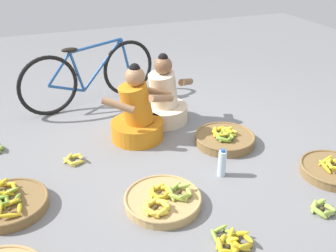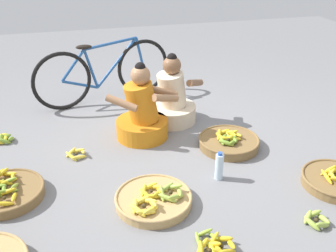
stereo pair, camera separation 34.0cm
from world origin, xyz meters
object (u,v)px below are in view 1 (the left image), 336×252
(loose_bananas_front_center, at_px, (232,242))
(water_bottle, at_px, (222,163))
(banana_basket_mid_left, at_px, (9,203))
(banana_basket_mid_right, at_px, (333,170))
(banana_basket_back_right, at_px, (225,138))
(loose_bananas_back_center, at_px, (322,208))
(vendor_woman_front, at_px, (137,116))
(vendor_woman_behind, at_px, (164,101))
(banana_basket_front_left, at_px, (163,200))
(bicycle_leaning, at_px, (90,75))
(loose_bananas_near_vendor, at_px, (74,159))

(loose_bananas_front_center, relative_size, water_bottle, 1.13)
(banana_basket_mid_left, xyz_separation_m, banana_basket_mid_right, (2.60, -0.50, -0.00))
(banana_basket_back_right, distance_m, loose_bananas_back_center, 1.19)
(vendor_woman_front, distance_m, vendor_woman_behind, 0.47)
(loose_bananas_back_center, bearing_deg, banana_basket_mid_right, 40.91)
(banana_basket_front_left, bearing_deg, bicycle_leaning, 93.48)
(water_bottle, bearing_deg, banana_basket_mid_left, 174.30)
(banana_basket_front_left, relative_size, loose_bananas_back_center, 2.91)
(vendor_woman_front, height_order, loose_bananas_back_center, vendor_woman_front)
(bicycle_leaning, xyz_separation_m, banana_basket_back_right, (1.02, -1.42, -0.30))
(loose_bananas_front_center, xyz_separation_m, loose_bananas_back_center, (0.80, 0.06, 0.00))
(bicycle_leaning, relative_size, loose_bananas_back_center, 8.07)
(vendor_woman_front, bearing_deg, water_bottle, -61.51)
(loose_bananas_front_center, relative_size, loose_bananas_near_vendor, 1.38)
(vendor_woman_behind, height_order, loose_bananas_front_center, vendor_woman_behind)
(banana_basket_back_right, distance_m, loose_bananas_front_center, 1.37)
(water_bottle, bearing_deg, vendor_woman_behind, 94.97)
(loose_bananas_back_center, distance_m, water_bottle, 0.85)
(vendor_woman_front, relative_size, bicycle_leaning, 0.47)
(loose_bananas_near_vendor, xyz_separation_m, loose_bananas_back_center, (1.62, -1.36, 0.00))
(banana_basket_mid_right, distance_m, loose_bananas_back_center, 0.56)
(water_bottle, bearing_deg, loose_bananas_front_center, -112.89)
(bicycle_leaning, relative_size, banana_basket_front_left, 2.78)
(banana_basket_mid_right, xyz_separation_m, loose_bananas_back_center, (-0.42, -0.37, -0.02))
(banana_basket_mid_right, bearing_deg, banana_basket_front_left, 175.00)
(banana_basket_mid_left, relative_size, banana_basket_front_left, 0.98)
(banana_basket_mid_left, bearing_deg, banana_basket_mid_right, -10.93)
(vendor_woman_front, relative_size, loose_bananas_near_vendor, 3.70)
(vendor_woman_front, bearing_deg, banana_basket_front_left, -96.63)
(vendor_woman_behind, bearing_deg, water_bottle, -85.03)
(vendor_woman_behind, height_order, bicycle_leaning, vendor_woman_behind)
(banana_basket_back_right, bearing_deg, banana_basket_mid_right, -52.73)
(banana_basket_mid_left, relative_size, banana_basket_back_right, 0.99)
(bicycle_leaning, height_order, loose_bananas_back_center, bicycle_leaning)
(vendor_woman_behind, height_order, banana_basket_front_left, vendor_woman_behind)
(bicycle_leaning, relative_size, loose_bananas_near_vendor, 7.83)
(vendor_woman_behind, distance_m, banana_basket_front_left, 1.46)
(vendor_woman_behind, xyz_separation_m, banana_basket_mid_right, (1.00, -1.49, -0.19))
(water_bottle, bearing_deg, banana_basket_front_left, -161.69)
(vendor_woman_behind, height_order, banana_basket_mid_left, vendor_woman_behind)
(vendor_woman_front, xyz_separation_m, loose_bananas_front_center, (0.16, -1.65, -0.22))
(banana_basket_mid_right, bearing_deg, banana_basket_back_right, 127.27)
(vendor_woman_front, relative_size, banana_basket_back_right, 1.34)
(banana_basket_mid_left, xyz_separation_m, loose_bananas_near_vendor, (0.56, 0.49, -0.02))
(bicycle_leaning, bearing_deg, banana_basket_back_right, -54.35)
(banana_basket_front_left, bearing_deg, vendor_woman_front, 83.37)
(banana_basket_back_right, height_order, loose_bananas_near_vendor, banana_basket_back_right)
(banana_basket_mid_left, height_order, banana_basket_front_left, banana_basket_mid_left)
(banana_basket_front_left, xyz_separation_m, loose_bananas_back_center, (1.08, -0.50, -0.02))
(banana_basket_mid_left, relative_size, water_bottle, 2.26)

